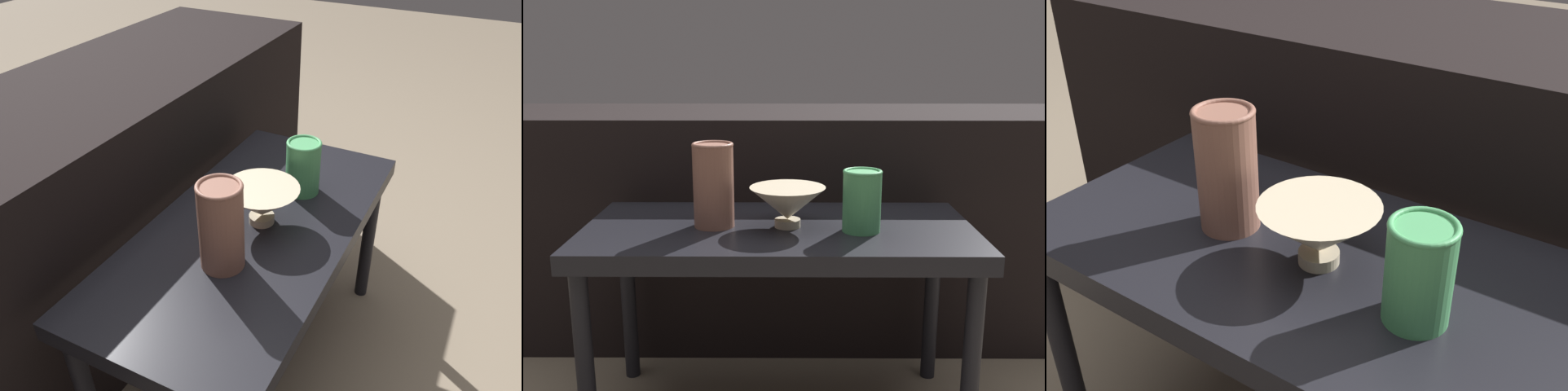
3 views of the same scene
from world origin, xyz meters
The scene contains 5 objects.
table centered at (0.00, 0.00, 0.40)m, with size 0.83×0.41×0.45m.
couch_backdrop centered at (0.00, 0.51, 0.33)m, with size 1.73×0.50×0.65m.
bowl centered at (0.02, -0.01, 0.51)m, with size 0.16×0.16×0.09m.
vase_textured_left centered at (-0.14, -0.01, 0.55)m, with size 0.09×0.09×0.18m.
vase_colorful_right centered at (0.17, -0.04, 0.52)m, with size 0.08×0.08×0.13m.
Camera 2 is at (0.02, -1.26, 0.82)m, focal length 42.00 mm.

